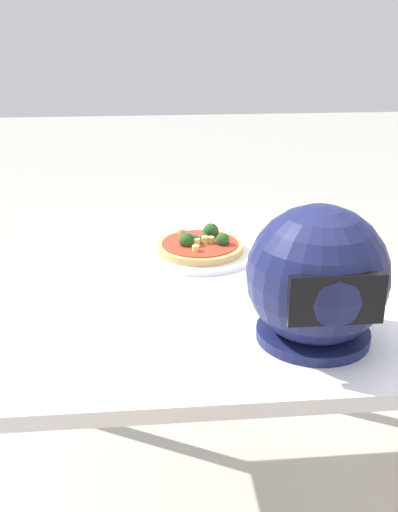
{
  "coord_description": "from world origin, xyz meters",
  "views": [
    {
      "loc": [
        0.12,
        1.31,
        1.3
      ],
      "look_at": [
        -0.01,
        -0.06,
        0.74
      ],
      "focal_mm": 42.15,
      "sensor_mm": 36.0,
      "label": 1
    }
  ],
  "objects": [
    {
      "name": "ground_plane",
      "position": [
        0.0,
        0.0,
        0.0
      ],
      "size": [
        14.0,
        14.0,
        0.0
      ],
      "primitive_type": "plane",
      "color": "#B2ADA3"
    },
    {
      "name": "dining_table",
      "position": [
        0.0,
        0.0,
        0.64
      ],
      "size": [
        0.97,
        1.04,
        0.72
      ],
      "color": "white",
      "rests_on": "ground"
    },
    {
      "name": "pizza_plate",
      "position": [
        -0.02,
        -0.12,
        0.73
      ],
      "size": [
        0.28,
        0.28,
        0.01
      ],
      "primitive_type": "cylinder",
      "color": "white",
      "rests_on": "dining_table"
    },
    {
      "name": "pizza",
      "position": [
        -0.02,
        -0.12,
        0.75
      ],
      "size": [
        0.22,
        0.22,
        0.05
      ],
      "color": "tan",
      "rests_on": "pizza_plate"
    },
    {
      "name": "motorcycle_helmet",
      "position": [
        -0.19,
        0.33,
        0.85
      ],
      "size": [
        0.26,
        0.26,
        0.26
      ],
      "color": "#191E4C",
      "rests_on": "dining_table"
    },
    {
      "name": "drinking_glass",
      "position": [
        -0.26,
        0.09,
        0.78
      ],
      "size": [
        0.07,
        0.07,
        0.12
      ],
      "primitive_type": "cylinder",
      "color": "silver",
      "rests_on": "dining_table"
    }
  ]
}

